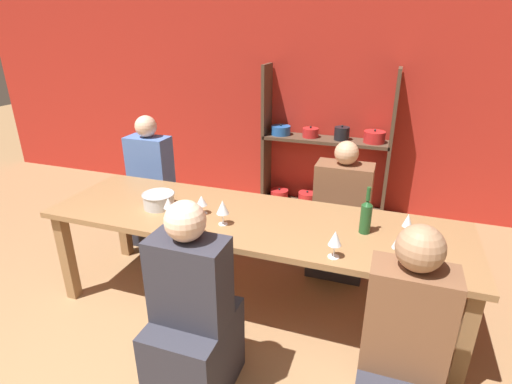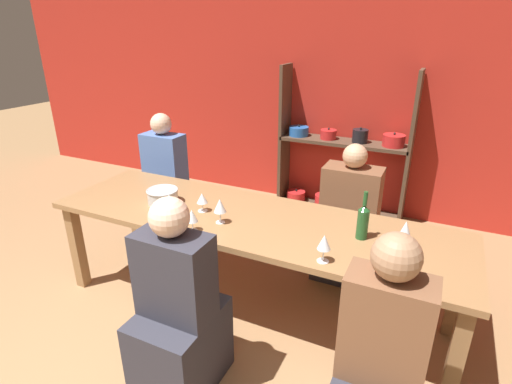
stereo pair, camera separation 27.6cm
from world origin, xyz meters
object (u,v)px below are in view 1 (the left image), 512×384
object	(u,v)px
wine_glass_empty_a	(196,219)
person_far_a	(340,224)
wine_glass_white_a	(169,204)
person_near_b	(399,366)
mixing_bowl	(159,200)
wine_glass_white_b	(223,208)
wine_glass_empty_b	(202,201)
shelf_unit	(322,160)
wine_glass_red_c	(399,242)
person_near_a	(193,327)
wine_glass_red_b	(408,221)
wine_bottle_green	(366,216)
wine_glass_red_a	(335,239)
person_far_b	(153,195)
dining_table	(251,228)

from	to	relation	value
wine_glass_empty_a	person_far_a	distance (m)	1.44
wine_glass_white_a	person_near_b	size ratio (longest dim) A/B	0.12
person_far_a	mixing_bowl	bearing A→B (deg)	35.72
wine_glass_white_b	person_far_a	bearing A→B (deg)	55.75
wine_glass_empty_b	shelf_unit	bearing A→B (deg)	76.47
wine_glass_empty_a	wine_glass_red_c	world-z (taller)	wine_glass_red_c
person_near_a	wine_glass_white_a	bearing A→B (deg)	128.21
wine_glass_white_a	wine_glass_red_b	bearing A→B (deg)	8.54
person_near_a	person_near_b	bearing A→B (deg)	4.12
shelf_unit	person_near_b	xyz separation A→B (m)	(0.88, -2.65, -0.13)
wine_glass_red_b	person_near_b	distance (m)	0.86
wine_bottle_green	wine_glass_red_a	xyz separation A→B (m)	(-0.14, -0.36, -0.00)
shelf_unit	person_far_b	world-z (taller)	shelf_unit
wine_glass_empty_a	wine_glass_red_a	size ratio (longest dim) A/B	0.89
wine_glass_red_a	wine_glass_red_c	xyz separation A→B (m)	(0.33, 0.08, 0.00)
wine_glass_white_a	wine_glass_red_a	size ratio (longest dim) A/B	0.87
person_far_a	person_near_b	distance (m)	1.59
wine_glass_white_b	wine_glass_empty_b	size ratio (longest dim) A/B	1.27
dining_table	wine_glass_red_b	distance (m)	1.02
wine_glass_red_c	person_far_b	bearing A→B (deg)	156.54
mixing_bowl	wine_glass_red_b	distance (m)	1.69
wine_glass_red_a	wine_glass_empty_a	bearing A→B (deg)	-179.48
wine_glass_red_a	wine_glass_red_b	size ratio (longest dim) A/B	1.00
mixing_bowl	person_near_a	bearing A→B (deg)	-48.94
wine_bottle_green	person_far_a	size ratio (longest dim) A/B	0.27
shelf_unit	person_near_a	xyz separation A→B (m)	(-0.19, -2.72, -0.14)
wine_glass_red_a	person_near_b	bearing A→B (deg)	-43.85
dining_table	wine_bottle_green	distance (m)	0.78
wine_glass_red_c	person_far_b	world-z (taller)	person_far_b
shelf_unit	wine_glass_white_b	world-z (taller)	shelf_unit
person_near_a	person_far_a	xyz separation A→B (m)	(0.57, 1.59, -0.04)
wine_bottle_green	shelf_unit	bearing A→B (deg)	107.96
wine_glass_empty_b	person_far_a	distance (m)	1.29
person_near_b	wine_bottle_green	bearing A→B (deg)	109.50
wine_bottle_green	wine_glass_red_b	distance (m)	0.25
wine_glass_empty_a	wine_glass_red_b	bearing A→B (deg)	16.85
dining_table	wine_glass_white_b	bearing A→B (deg)	-131.67
dining_table	person_near_b	bearing A→B (deg)	-34.90
dining_table	wine_glass_red_b	bearing A→B (deg)	2.47
dining_table	person_near_b	size ratio (longest dim) A/B	2.39
wine_bottle_green	wine_glass_white_a	distance (m)	1.30
mixing_bowl	wine_bottle_green	world-z (taller)	wine_bottle_green
wine_glass_empty_b	wine_bottle_green	bearing A→B (deg)	4.74
wine_glass_white_a	wine_glass_empty_a	xyz separation A→B (m)	(0.28, -0.15, 0.00)
wine_bottle_green	person_far_b	bearing A→B (deg)	161.38
wine_glass_white_a	person_near_a	distance (m)	0.87
wine_glass_white_b	wine_glass_red_c	bearing A→B (deg)	-4.67
wine_glass_white_a	wine_glass_red_a	world-z (taller)	wine_glass_red_a
wine_glass_empty_a	person_far_b	xyz separation A→B (m)	(-1.03, 1.05, -0.40)
mixing_bowl	wine_glass_empty_b	world-z (taller)	wine_glass_empty_b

